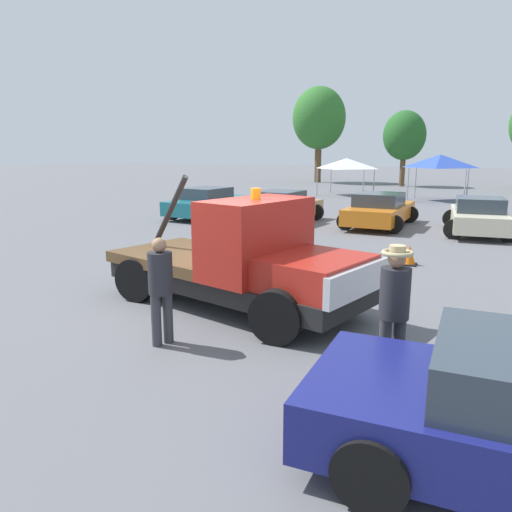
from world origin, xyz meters
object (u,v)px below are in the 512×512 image
(canopy_tent_white, at_px, (347,164))
(canopy_tent_blue, at_px, (440,161))
(parked_car_tan, at_px, (281,207))
(parked_car_teal, at_px, (209,203))
(parked_car_cream, at_px, (478,216))
(person_near_truck, at_px, (394,302))
(tree_center, at_px, (404,136))
(person_at_hood, at_px, (161,284))
(tree_right, at_px, (319,118))
(parked_car_orange, at_px, (380,210))
(traffic_cone, at_px, (409,256))
(tow_truck, at_px, (246,263))

(canopy_tent_white, distance_m, canopy_tent_blue, 6.07)
(parked_car_tan, bearing_deg, parked_car_teal, 92.66)
(parked_car_cream, height_order, canopy_tent_white, canopy_tent_white)
(canopy_tent_white, bearing_deg, person_near_truck, -73.40)
(canopy_tent_white, distance_m, tree_center, 10.27)
(person_near_truck, bearing_deg, parked_car_teal, -3.07)
(person_at_hood, xyz_separation_m, parked_car_teal, (-6.98, 13.28, -0.34))
(tree_right, bearing_deg, parked_car_orange, -66.30)
(person_near_truck, xyz_separation_m, canopy_tent_white, (-7.85, 26.33, 1.00))
(canopy_tent_blue, relative_size, traffic_cone, 5.68)
(parked_car_tan, relative_size, tree_center, 0.74)
(person_at_hood, height_order, parked_car_cream, person_at_hood)
(tow_truck, bearing_deg, parked_car_tan, 123.48)
(person_at_hood, height_order, tree_right, tree_right)
(parked_car_tan, relative_size, parked_car_cream, 1.00)
(parked_car_teal, bearing_deg, tree_right, 13.48)
(person_near_truck, xyz_separation_m, tree_center, (-5.85, 36.21, 2.99))
(tow_truck, bearing_deg, canopy_tent_white, 115.34)
(parked_car_cream, height_order, tree_right, tree_right)
(parked_car_tan, height_order, parked_car_orange, same)
(person_near_truck, relative_size, parked_car_tan, 0.41)
(tree_center, distance_m, tree_right, 8.22)
(parked_car_cream, relative_size, traffic_cone, 8.14)
(person_at_hood, bearing_deg, person_near_truck, -151.22)
(person_near_truck, bearing_deg, canopy_tent_white, -25.36)
(parked_car_orange, bearing_deg, traffic_cone, -160.00)
(traffic_cone, bearing_deg, person_near_truck, -83.29)
(tow_truck, xyz_separation_m, parked_car_orange, (0.11, 11.67, -0.27))
(parked_car_teal, height_order, parked_car_cream, same)
(person_at_hood, xyz_separation_m, tree_center, (-2.37, 36.52, 3.08))
(parked_car_teal, xyz_separation_m, parked_car_cream, (11.10, 0.22, -0.00))
(parked_car_orange, xyz_separation_m, canopy_tent_blue, (1.05, 11.56, 1.67))
(tow_truck, xyz_separation_m, canopy_tent_blue, (1.16, 23.23, 1.40))
(parked_car_cream, bearing_deg, person_near_truck, 171.50)
(traffic_cone, bearing_deg, parked_car_cream, 76.59)
(person_at_hood, xyz_separation_m, parked_car_tan, (-3.39, 13.04, -0.34))
(parked_car_teal, distance_m, canopy_tent_blue, 14.89)
(canopy_tent_white, xyz_separation_m, tree_center, (2.00, 9.88, 1.99))
(tree_right, bearing_deg, person_at_hood, -75.04)
(parked_car_cream, distance_m, traffic_cone, 6.34)
(canopy_tent_blue, distance_m, tree_center, 11.96)
(canopy_tent_blue, xyz_separation_m, tree_center, (-3.93, 11.15, 1.75))
(tow_truck, distance_m, person_near_truck, 3.58)
(tow_truck, relative_size, parked_car_tan, 1.28)
(parked_car_tan, distance_m, canopy_tent_blue, 13.38)
(canopy_tent_white, bearing_deg, canopy_tent_blue, -12.16)
(parked_car_tan, xyz_separation_m, parked_car_cream, (7.51, 0.46, -0.00))
(tow_truck, xyz_separation_m, parked_car_tan, (-3.79, 10.91, -0.27))
(tow_truck, relative_size, person_near_truck, 3.14)
(tow_truck, bearing_deg, traffic_cone, 80.99)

